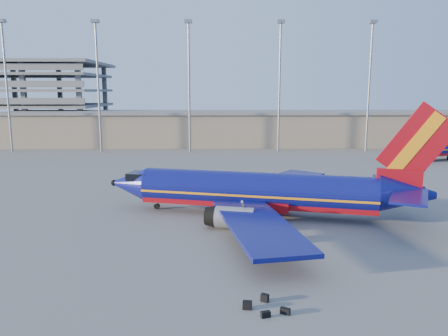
{
  "coord_description": "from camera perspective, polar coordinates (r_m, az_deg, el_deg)",
  "views": [
    {
      "loc": [
        1.18,
        -52.07,
        13.68
      ],
      "look_at": [
        2.02,
        2.13,
        4.0
      ],
      "focal_mm": 35.0,
      "sensor_mm": 36.0,
      "label": 1
    }
  ],
  "objects": [
    {
      "name": "ground",
      "position": [
        53.85,
        -2.12,
        -4.6
      ],
      "size": [
        220.0,
        220.0,
        0.0
      ],
      "primitive_type": "plane",
      "color": "slate",
      "rests_on": "ground"
    },
    {
      "name": "terminal_building",
      "position": [
        110.82,
        3.7,
        5.26
      ],
      "size": [
        122.0,
        16.0,
        8.5
      ],
      "color": "gray",
      "rests_on": "ground"
    },
    {
      "name": "light_mast_row",
      "position": [
        98.22,
        1.37,
        12.38
      ],
      "size": [
        101.6,
        1.6,
        28.65
      ],
      "color": "gray",
      "rests_on": "ground"
    },
    {
      "name": "aircraft_main",
      "position": [
        48.04,
        5.29,
        -3.13
      ],
      "size": [
        36.7,
        34.88,
        12.63
      ],
      "rotation": [
        0.0,
        0.0,
        -0.24
      ],
      "color": "navy",
      "rests_on": "ground"
    },
    {
      "name": "baggage_tug",
      "position": [
        40.17,
        6.0,
        -8.68
      ],
      "size": [
        2.23,
        1.58,
        1.47
      ],
      "rotation": [
        0.0,
        0.0,
        -0.18
      ],
      "color": "#F7F616",
      "rests_on": "ground"
    },
    {
      "name": "luggage_pile",
      "position": [
        29.01,
        5.09,
        -17.54
      ],
      "size": [
        2.96,
        2.49,
        0.52
      ],
      "color": "black",
      "rests_on": "ground"
    }
  ]
}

